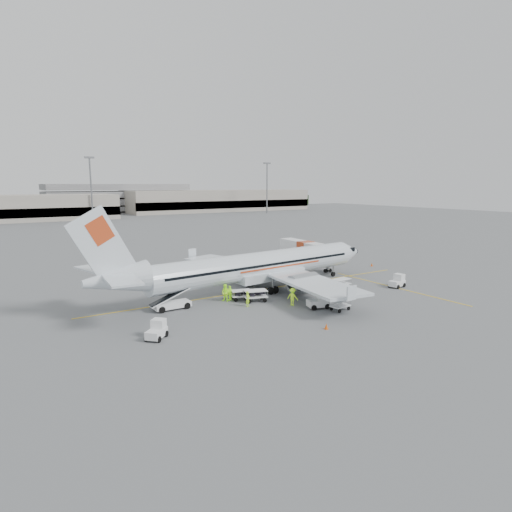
# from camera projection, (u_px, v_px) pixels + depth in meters

# --- Properties ---
(ground) EXTENTS (360.00, 360.00, 0.00)m
(ground) POSITION_uv_depth(u_px,v_px,m) (265.00, 289.00, 52.02)
(ground) COLOR #56595B
(stripe_lead) EXTENTS (44.00, 0.20, 0.01)m
(stripe_lead) POSITION_uv_depth(u_px,v_px,m) (265.00, 289.00, 52.02)
(stripe_lead) COLOR yellow
(stripe_lead) RESTS_ON ground
(stripe_cross) EXTENTS (0.20, 20.00, 0.01)m
(stripe_cross) POSITION_uv_depth(u_px,v_px,m) (395.00, 287.00, 52.81)
(stripe_cross) COLOR yellow
(stripe_cross) RESTS_ON ground
(terminal_east) EXTENTS (90.00, 26.00, 10.00)m
(terminal_east) POSITION_uv_depth(u_px,v_px,m) (219.00, 200.00, 208.89)
(terminal_east) COLOR gray
(terminal_east) RESTS_ON ground
(parking_garage) EXTENTS (62.00, 24.00, 14.00)m
(parking_garage) POSITION_uv_depth(u_px,v_px,m) (117.00, 197.00, 197.11)
(parking_garage) COLOR slate
(parking_garage) RESTS_ON ground
(treeline) EXTENTS (300.00, 3.00, 6.00)m
(treeline) POSITION_uv_depth(u_px,v_px,m) (54.00, 206.00, 196.95)
(treeline) COLOR black
(treeline) RESTS_ON ground
(mast_center) EXTENTS (3.20, 1.20, 22.00)m
(mast_center) POSITION_uv_depth(u_px,v_px,m) (91.00, 189.00, 150.92)
(mast_center) COLOR slate
(mast_center) RESTS_ON ground
(mast_east) EXTENTS (3.20, 1.20, 22.00)m
(mast_east) POSITION_uv_depth(u_px,v_px,m) (267.00, 188.00, 190.78)
(mast_east) COLOR slate
(mast_east) RESTS_ON ground
(aircraft) EXTENTS (40.64, 33.22, 10.48)m
(aircraft) POSITION_uv_depth(u_px,v_px,m) (261.00, 247.00, 50.55)
(aircraft) COLOR silver
(aircraft) RESTS_ON ground
(jet_bridge) EXTENTS (3.49, 15.00, 3.91)m
(jet_bridge) POSITION_uv_depth(u_px,v_px,m) (306.00, 254.00, 66.12)
(jet_bridge) COLOR white
(jet_bridge) RESTS_ON ground
(belt_loader) EXTENTS (5.03, 1.95, 2.71)m
(belt_loader) POSITION_uv_depth(u_px,v_px,m) (172.00, 296.00, 43.36)
(belt_loader) COLOR white
(belt_loader) RESTS_ON ground
(tug_fore) EXTENTS (2.26, 1.52, 1.62)m
(tug_fore) POSITION_uv_depth(u_px,v_px,m) (397.00, 281.00, 52.79)
(tug_fore) COLOR white
(tug_fore) RESTS_ON ground
(tug_mid) EXTENTS (2.45, 1.80, 1.69)m
(tug_mid) POSITION_uv_depth(u_px,v_px,m) (318.00, 300.00, 43.83)
(tug_mid) COLOR white
(tug_mid) RESTS_ON ground
(tug_aft) EXTENTS (2.25, 2.23, 1.56)m
(tug_aft) POSITION_uv_depth(u_px,v_px,m) (156.00, 330.00, 35.05)
(tug_aft) COLOR white
(tug_aft) RESTS_ON ground
(cart_loaded_a) EXTENTS (2.77, 2.10, 1.28)m
(cart_loaded_a) POSITION_uv_depth(u_px,v_px,m) (256.00, 296.00, 46.37)
(cart_loaded_a) COLOR white
(cart_loaded_a) RESTS_ON ground
(cart_loaded_b) EXTENTS (2.42, 1.82, 1.12)m
(cart_loaded_b) POSITION_uv_depth(u_px,v_px,m) (241.00, 295.00, 46.99)
(cart_loaded_b) COLOR white
(cart_loaded_b) RESTS_ON ground
(cart_empty_a) EXTENTS (2.17, 1.44, 1.06)m
(cart_empty_a) POSITION_uv_depth(u_px,v_px,m) (340.00, 305.00, 43.09)
(cart_empty_a) COLOR white
(cart_empty_a) RESTS_ON ground
(cart_empty_b) EXTENTS (2.37, 1.52, 1.19)m
(cart_empty_b) POSITION_uv_depth(u_px,v_px,m) (341.00, 283.00, 52.37)
(cart_empty_b) COLOR white
(cart_empty_b) RESTS_ON ground
(cone_nose) EXTENTS (0.34, 0.34, 0.55)m
(cone_nose) POSITION_uv_depth(u_px,v_px,m) (372.00, 264.00, 66.57)
(cone_nose) COLOR #E1520A
(cone_nose) RESTS_ON ground
(cone_port) EXTENTS (0.38, 0.38, 0.62)m
(cone_port) POSITION_uv_depth(u_px,v_px,m) (203.00, 270.00, 61.95)
(cone_port) COLOR #E1520A
(cone_port) RESTS_ON ground
(cone_stbd) EXTENTS (0.33, 0.33, 0.53)m
(cone_stbd) POSITION_uv_depth(u_px,v_px,m) (326.00, 326.00, 37.52)
(cone_stbd) COLOR #E1520A
(cone_stbd) RESTS_ON ground
(crew_a) EXTENTS (0.71, 0.65, 1.63)m
(crew_a) POSITION_uv_depth(u_px,v_px,m) (248.00, 299.00, 44.45)
(crew_a) COLOR #B7FF22
(crew_a) RESTS_ON ground
(crew_b) EXTENTS (1.12, 1.18, 1.92)m
(crew_b) POSITION_uv_depth(u_px,v_px,m) (226.00, 293.00, 46.28)
(crew_b) COLOR #B7FF22
(crew_b) RESTS_ON ground
(crew_c) EXTENTS (1.14, 1.39, 1.87)m
(crew_c) POSITION_uv_depth(u_px,v_px,m) (293.00, 297.00, 44.81)
(crew_c) COLOR #B7FF22
(crew_c) RESTS_ON ground
(crew_d) EXTENTS (1.04, 0.75, 1.65)m
(crew_d) POSITION_uv_depth(u_px,v_px,m) (230.00, 293.00, 46.83)
(crew_d) COLOR #B7FF22
(crew_d) RESTS_ON ground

